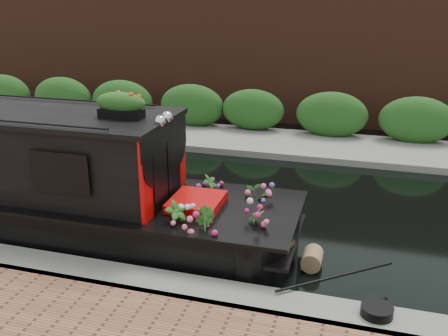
# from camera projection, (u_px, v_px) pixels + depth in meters

# --- Properties ---
(ground) EXTENTS (80.00, 80.00, 0.00)m
(ground) POSITION_uv_depth(u_px,v_px,m) (200.00, 201.00, 9.98)
(ground) COLOR black
(ground) RESTS_ON ground
(near_bank_coping) EXTENTS (40.00, 0.60, 0.50)m
(near_bank_coping) POSITION_uv_depth(u_px,v_px,m) (124.00, 291.00, 7.00)
(near_bank_coping) COLOR slate
(near_bank_coping) RESTS_ON ground
(far_bank_path) EXTENTS (40.00, 2.40, 0.34)m
(far_bank_path) POSITION_uv_depth(u_px,v_px,m) (250.00, 144.00, 13.78)
(far_bank_path) COLOR slate
(far_bank_path) RESTS_ON ground
(far_hedge) EXTENTS (40.00, 1.10, 2.80)m
(far_hedge) POSITION_uv_depth(u_px,v_px,m) (257.00, 135.00, 14.60)
(far_hedge) COLOR #214E1A
(far_hedge) RESTS_ON ground
(far_brick_wall) EXTENTS (40.00, 1.00, 8.00)m
(far_brick_wall) POSITION_uv_depth(u_px,v_px,m) (271.00, 119.00, 16.49)
(far_brick_wall) COLOR #4A2519
(far_brick_wall) RESTS_ON ground
(rope_fender) EXTENTS (0.30, 0.41, 0.30)m
(rope_fender) POSITION_uv_depth(u_px,v_px,m) (312.00, 258.00, 7.55)
(rope_fender) COLOR olive
(rope_fender) RESTS_ON ground
(coiled_mooring_rope) EXTENTS (0.39, 0.39, 0.12)m
(coiled_mooring_rope) POSITION_uv_depth(u_px,v_px,m) (377.00, 311.00, 6.05)
(coiled_mooring_rope) COLOR black
(coiled_mooring_rope) RESTS_ON near_bank_coping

